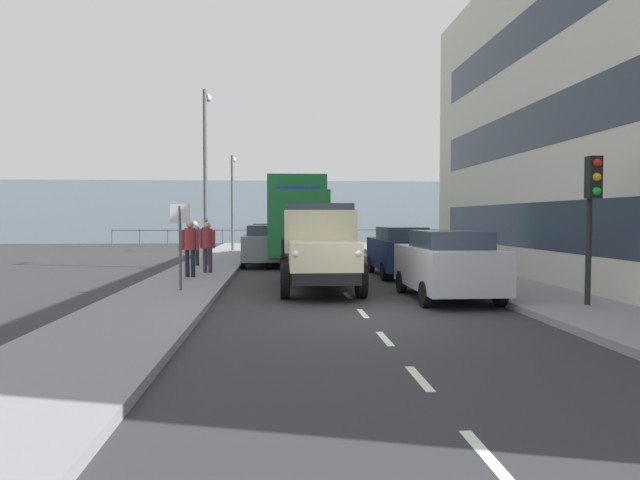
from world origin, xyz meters
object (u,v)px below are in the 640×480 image
car_silver_kerbside_near (447,264)px  pedestrian_in_dark_coat (207,243)px  truck_vintage_cream (320,249)px  pedestrian_by_lamp (190,244)px  car_teal_oppositeside_1 (268,239)px  pedestrian_couple_b (195,239)px  pedestrian_strolling (206,238)px  street_sign (180,231)px  lamp_post_promenade (206,162)px  lorry_cargo_green (296,217)px  traffic_light_near (592,198)px  car_grey_oppositeside_0 (265,245)px  lamp_post_far (233,193)px  car_navy_kerbside_1 (400,251)px

car_silver_kerbside_near → pedestrian_in_dark_coat: (6.65, -5.74, 0.29)m
truck_vintage_cream → pedestrian_by_lamp: (3.95, -2.62, 0.03)m
car_silver_kerbside_near → pedestrian_by_lamp: size_ratio=2.21×
car_teal_oppositeside_1 → pedestrian_by_lamp: (2.22, 11.40, 0.32)m
pedestrian_couple_b → pedestrian_strolling: pedestrian_couple_b is taller
truck_vintage_cream → street_sign: truck_vintage_cream is taller
car_teal_oppositeside_1 → lamp_post_promenade: size_ratio=0.65×
car_silver_kerbside_near → car_teal_oppositeside_1: 16.44m
lorry_cargo_green → pedestrian_couple_b: size_ratio=4.69×
truck_vintage_cream → pedestrian_strolling: bearing=-65.5°
car_silver_kerbside_near → lamp_post_promenade: bearing=-51.9°
truck_vintage_cream → traffic_light_near: 6.86m
car_grey_oppositeside_0 → pedestrian_couple_b: pedestrian_couple_b is taller
lamp_post_promenade → lamp_post_far: (-0.22, -10.07, -0.78)m
pedestrian_in_dark_coat → truck_vintage_cream: bearing=131.6°
truck_vintage_cream → car_navy_kerbside_1: 4.83m
car_silver_kerbside_near → pedestrian_couple_b: pedestrian_couple_b is taller
pedestrian_in_dark_coat → pedestrian_strolling: 5.56m
pedestrian_by_lamp → pedestrian_strolling: pedestrian_by_lamp is taller
car_silver_kerbside_near → car_grey_oppositeside_0: 11.16m
truck_vintage_cream → lamp_post_far: 18.04m
car_teal_oppositeside_1 → street_sign: street_sign is taller
pedestrian_by_lamp → traffic_light_near: size_ratio=0.56×
lamp_post_promenade → car_grey_oppositeside_0: bearing=-157.4°
street_sign → traffic_light_near: bearing=160.7°
car_navy_kerbside_1 → street_sign: bearing=32.1°
pedestrian_in_dark_coat → lorry_cargo_green: bearing=-119.5°
car_silver_kerbside_near → car_navy_kerbside_1: bearing=-90.0°
pedestrian_in_dark_coat → car_navy_kerbside_1: bearing=177.2°
pedestrian_couple_b → street_sign: 7.52m
pedestrian_by_lamp → pedestrian_in_dark_coat: pedestrian_by_lamp is taller
lorry_cargo_green → pedestrian_strolling: (3.99, 0.17, -0.93)m
traffic_light_near → lamp_post_far: (9.42, -21.26, 1.03)m
lamp_post_promenade → street_sign: (-0.37, 7.94, -2.60)m
car_navy_kerbside_1 → pedestrian_strolling: 9.44m
pedestrian_in_dark_coat → pedestrian_couple_b: size_ratio=1.00×
pedestrian_by_lamp → lamp_post_promenade: size_ratio=0.26×
car_navy_kerbside_1 → street_sign: (6.76, 4.25, 0.79)m
lorry_cargo_green → pedestrian_strolling: 4.10m
truck_vintage_cream → car_navy_kerbside_1: truck_vintage_cream is taller
lamp_post_promenade → traffic_light_near: bearing=130.8°
car_grey_oppositeside_0 → pedestrian_by_lamp: pedestrian_by_lamp is taller
truck_vintage_cream → car_silver_kerbside_near: 3.52m
lorry_cargo_green → car_navy_kerbside_1: size_ratio=1.99×
car_teal_oppositeside_1 → lamp_post_promenade: bearing=70.6°
car_navy_kerbside_1 → pedestrian_couple_b: 8.18m
car_silver_kerbside_near → car_grey_oppositeside_0: size_ratio=0.91×
car_teal_oppositeside_1 → pedestrian_couple_b: bearing=69.0°
car_grey_oppositeside_0 → pedestrian_strolling: size_ratio=2.59×
truck_vintage_cream → car_teal_oppositeside_1: (1.73, -14.02, -0.28)m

